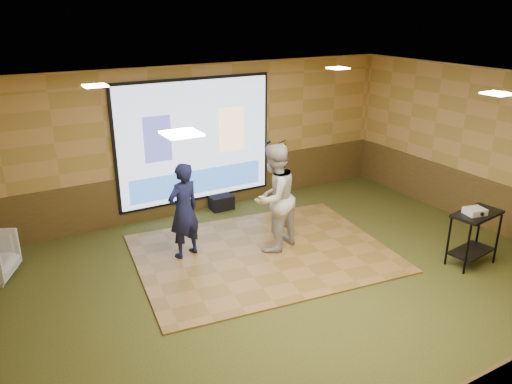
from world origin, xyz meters
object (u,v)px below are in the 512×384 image
dance_floor (263,253)px  player_right (274,198)px  duffel_bag (222,203)px  player_left (184,211)px  projector (475,211)px  mic_stand (282,183)px  av_table (475,229)px  projector_screen (196,142)px

dance_floor → player_right: player_right is taller
dance_floor → duffel_bag: (0.28, 2.20, 0.13)m
player_left → projector: (3.92, -2.61, 0.12)m
mic_stand → player_left: bearing=-142.6°
player_left → mic_stand: (2.72, 1.21, -0.36)m
av_table → projector: projector is taller
projector → duffel_bag: bearing=132.0°
projector → player_left: bearing=158.3°
mic_stand → projector_screen: bearing=173.9°
projector → mic_stand: 4.03m
player_left → duffel_bag: size_ratio=3.45×
player_right → projector_screen: bearing=-100.5°
mic_stand → duffel_bag: mic_stand is taller
duffel_bag → projector_screen: bearing=157.4°
player_left → projector: size_ratio=5.46×
projector_screen → mic_stand: size_ratio=2.26×
projector_screen → dance_floor: projector_screen is taller
dance_floor → projector: 3.53m
duffel_bag → av_table: bearing=-58.9°
projector_screen → duffel_bag: projector_screen is taller
player_right → av_table: size_ratio=2.05×
projector → mic_stand: (-1.20, 3.81, -0.48)m
dance_floor → duffel_bag: bearing=82.6°
av_table → projector: (-0.10, -0.02, 0.34)m
projector_screen → av_table: 5.38m
av_table → mic_stand: mic_stand is taller
projector_screen → dance_floor: (0.16, -2.38, -1.46)m
av_table → projector: 0.35m
dance_floor → projector: bearing=-36.7°
av_table → mic_stand: 4.01m
player_left → av_table: (4.02, -2.59, -0.21)m
projector_screen → projector: bearing=-56.8°
projector_screen → projector: size_ratio=11.00×
duffel_bag → player_right: bearing=-90.8°
dance_floor → av_table: 3.53m
av_table → projector: bearing=-169.5°
projector_screen → dance_floor: 2.80m
projector_screen → duffel_bag: (0.45, -0.19, -1.33)m
projector → duffel_bag: (-2.44, 4.23, -0.83)m
av_table → duffel_bag: bearing=121.1°
projector → dance_floor: bearing=155.2°
player_right → mic_stand: bearing=-147.2°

